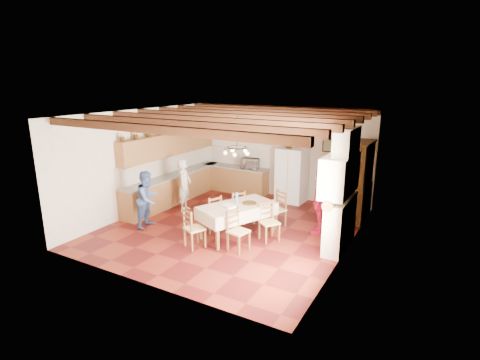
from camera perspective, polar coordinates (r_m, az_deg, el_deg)
name	(u,v)px	position (r m, az deg, el deg)	size (l,w,h in m)	color
floor	(231,228)	(10.02, -1.35, -7.29)	(6.00, 6.50, 0.02)	#491010
ceiling	(230,113)	(9.30, -1.46, 10.18)	(6.00, 6.50, 0.02)	white
wall_back	(281,152)	(12.40, 6.30, 4.28)	(6.00, 0.02, 3.00)	beige
wall_front	(140,210)	(7.06, -15.02, -4.49)	(6.00, 0.02, 3.00)	beige
wall_left	(143,161)	(11.35, -14.63, 2.87)	(0.02, 6.50, 3.00)	beige
wall_right	(350,189)	(8.47, 16.41, -1.32)	(0.02, 6.50, 3.00)	beige
ceiling_beams	(230,117)	(9.31, -1.46, 9.57)	(6.00, 6.30, 0.16)	#371D0C
lower_cabinets_left	(175,188)	(12.16, -9.84, -1.26)	(0.60, 4.30, 0.86)	brown
lower_cabinets_back	(236,180)	(13.04, -0.65, 0.08)	(2.30, 0.60, 0.86)	brown
countertop_left	(175,175)	(12.05, -9.94, 0.80)	(0.62, 4.30, 0.04)	gray
countertop_back	(236,167)	(12.93, -0.65, 2.00)	(2.34, 0.62, 0.04)	gray
backsplash_left	(167,164)	(12.15, -11.05, 2.42)	(0.03, 4.30, 0.60)	beige
backsplash_back	(240,156)	(13.11, -0.04, 3.61)	(2.30, 0.03, 0.60)	beige
upper_cabinets	(170,144)	(11.93, -10.61, 5.39)	(0.35, 4.20, 0.70)	brown
fireplace	(339,189)	(8.75, 14.82, -1.37)	(0.56, 1.60, 2.80)	beige
wall_picture	(328,145)	(11.81, 13.25, 5.15)	(0.34, 0.03, 0.42)	black
refrigerator	(292,175)	(11.98, 7.89, 0.74)	(0.87, 0.71, 1.74)	white
hutch	(359,181)	(10.82, 17.74, -0.13)	(0.51, 1.21, 2.20)	#3B220E
dining_table	(237,208)	(9.24, -0.45, -4.31)	(1.65, 2.10, 0.82)	beige
chandelier	(237,147)	(8.86, -0.47, 4.98)	(0.47, 0.47, 0.03)	black
chair_left_near	(211,213)	(9.68, -4.39, -5.04)	(0.42, 0.40, 0.96)	brown
chair_left_far	(235,207)	(10.09, -0.71, -4.16)	(0.42, 0.40, 0.96)	brown
chair_right_near	(238,231)	(8.58, -0.25, -7.72)	(0.42, 0.40, 0.96)	brown
chair_right_far	(269,222)	(9.12, 4.48, -6.34)	(0.42, 0.40, 0.96)	brown
chair_end_near	(194,228)	(8.80, -6.96, -7.22)	(0.42, 0.40, 0.96)	brown
chair_end_far	(276,209)	(10.00, 5.56, -4.40)	(0.42, 0.40, 0.96)	brown
person_man	(184,185)	(11.15, -8.46, -0.79)	(0.57, 0.38, 1.57)	silver
person_woman_blue	(148,199)	(10.13, -13.86, -2.85)	(0.74, 0.58, 1.53)	#405C96
person_woman_red	(321,201)	(9.55, 12.17, -3.20)	(1.01, 0.42, 1.73)	red
microwave	(250,164)	(12.63, 1.52, 2.53)	(0.58, 0.39, 0.32)	silver
fridge_vase	(289,142)	(11.82, 7.45, 5.70)	(0.32, 0.32, 0.34)	#3B220E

